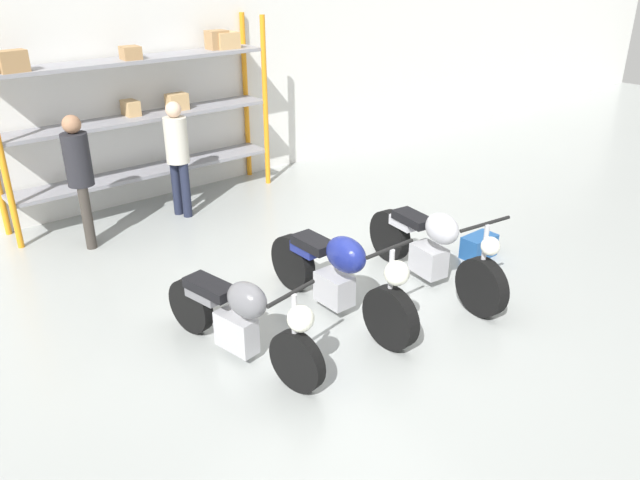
# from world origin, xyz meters

# --- Properties ---
(ground_plane) EXTENTS (30.00, 30.00, 0.00)m
(ground_plane) POSITION_xyz_m (0.00, 0.00, 0.00)
(ground_plane) COLOR #9EA3A0
(back_wall) EXTENTS (30.00, 0.08, 3.60)m
(back_wall) POSITION_xyz_m (0.00, 4.51, 1.80)
(back_wall) COLOR white
(back_wall) RESTS_ON ground_plane
(shelving_rack) EXTENTS (3.99, 0.63, 2.64)m
(shelving_rack) POSITION_xyz_m (-0.11, 4.14, 1.48)
(shelving_rack) COLOR orange
(shelving_rack) RESTS_ON ground_plane
(motorcycle_grey) EXTENTS (0.61, 1.98, 0.95)m
(motorcycle_grey) POSITION_xyz_m (-1.28, -0.02, 0.44)
(motorcycle_grey) COLOR black
(motorcycle_grey) RESTS_ON ground_plane
(motorcycle_blue) EXTENTS (0.58, 2.15, 1.04)m
(motorcycle_blue) POSITION_xyz_m (-0.08, -0.02, 0.47)
(motorcycle_blue) COLOR black
(motorcycle_blue) RESTS_ON ground_plane
(motorcycle_silver) EXTENTS (0.67, 2.17, 1.03)m
(motorcycle_silver) POSITION_xyz_m (1.18, -0.17, 0.45)
(motorcycle_silver) COLOR black
(motorcycle_silver) RESTS_ON ground_plane
(person_browsing) EXTENTS (0.40, 0.40, 1.71)m
(person_browsing) POSITION_xyz_m (-1.42, 3.36, 1.01)
(person_browsing) COLOR #38332D
(person_browsing) RESTS_ON ground_plane
(person_near_rack) EXTENTS (0.40, 0.40, 1.65)m
(person_near_rack) POSITION_xyz_m (0.01, 3.52, 0.97)
(person_near_rack) COLOR #1E2338
(person_near_rack) RESTS_ON ground_plane
(toolbox) EXTENTS (0.44, 0.26, 0.28)m
(toolbox) POSITION_xyz_m (2.18, -0.07, 0.14)
(toolbox) COLOR #1E4C8C
(toolbox) RESTS_ON ground_plane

